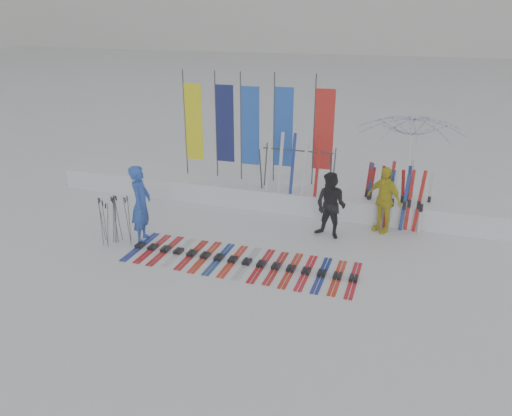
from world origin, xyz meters
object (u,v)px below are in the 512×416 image
(person_yellow, at_px, (384,199))
(person_blue, at_px, (141,204))
(tent_canopy, at_px, (407,161))
(ski_rack, at_px, (297,164))
(person_black, at_px, (331,206))
(ski_row, at_px, (240,261))

(person_yellow, bearing_deg, person_blue, -123.69)
(person_yellow, height_order, tent_canopy, tent_canopy)
(tent_canopy, xyz_separation_m, ski_rack, (-2.91, -1.41, 0.01))
(person_blue, distance_m, person_black, 4.70)
(person_yellow, bearing_deg, tent_canopy, 110.73)
(person_black, bearing_deg, ski_rack, 146.34)
(person_blue, xyz_separation_m, tent_canopy, (6.05, 4.59, 0.39))
(person_black, bearing_deg, person_yellow, 50.30)
(person_blue, height_order, ski_rack, person_blue)
(ski_row, height_order, ski_rack, ski_rack)
(person_black, xyz_separation_m, tent_canopy, (1.66, 2.92, 0.52))
(person_blue, distance_m, person_yellow, 6.14)
(tent_canopy, xyz_separation_m, ski_row, (-3.33, -4.96, -1.33))
(person_black, relative_size, ski_row, 0.32)
(person_blue, height_order, person_yellow, person_blue)
(ski_row, bearing_deg, person_blue, 172.24)
(ski_row, xyz_separation_m, ski_rack, (0.42, 3.55, 1.35))
(ski_rack, bearing_deg, person_blue, -134.62)
(person_yellow, bearing_deg, ski_rack, -163.33)
(person_blue, xyz_separation_m, ski_rack, (3.14, 3.18, 0.40))
(tent_canopy, bearing_deg, person_yellow, -101.71)
(person_yellow, relative_size, tent_canopy, 0.57)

